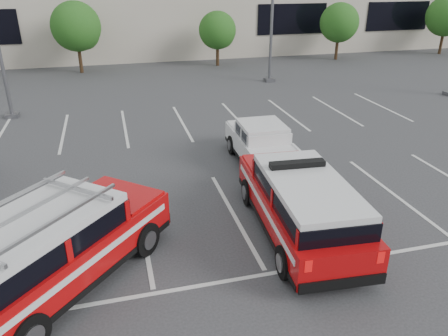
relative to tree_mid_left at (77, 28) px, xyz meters
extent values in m
plane|color=#333336|center=(4.91, -22.05, -3.04)|extent=(120.00, 120.00, 0.00)
cube|color=silver|center=(4.91, -17.55, -3.03)|extent=(23.00, 15.00, 0.01)
cube|color=beige|center=(4.91, 9.95, 0.96)|extent=(60.00, 15.00, 8.00)
cylinder|color=#3F2B19|center=(-0.09, -0.05, -2.12)|extent=(0.24, 0.24, 1.84)
sphere|color=#134713|center=(-0.09, -0.05, 0.12)|extent=(3.37, 3.37, 3.37)
sphere|color=#134713|center=(0.31, 0.15, -0.39)|extent=(2.24, 2.24, 2.24)
cylinder|color=#3F2B19|center=(9.91, -0.05, -2.28)|extent=(0.24, 0.24, 1.51)
sphere|color=#134713|center=(9.91, -0.05, -0.44)|extent=(2.77, 2.77, 2.77)
sphere|color=#134713|center=(10.31, 0.15, -0.86)|extent=(1.85, 1.85, 1.85)
cylinder|color=#3F2B19|center=(19.91, -0.05, -2.20)|extent=(0.24, 0.24, 1.67)
sphere|color=#134713|center=(19.91, -0.05, -0.16)|extent=(3.07, 3.07, 3.07)
sphere|color=#134713|center=(20.31, 0.15, -0.62)|extent=(2.05, 2.05, 2.05)
cylinder|color=#3F2B19|center=(29.91, -0.05, -2.12)|extent=(0.24, 0.24, 1.84)
sphere|color=#134713|center=(29.91, -0.05, 0.12)|extent=(3.37, 3.37, 3.37)
sphere|color=#134713|center=(30.31, 0.15, -0.39)|extent=(2.24, 2.24, 2.24)
cube|color=#59595E|center=(-3.09, -10.05, -2.94)|extent=(0.60, 0.60, 0.20)
cube|color=#59595E|center=(11.91, -6.05, -2.94)|extent=(0.60, 0.60, 0.20)
cylinder|color=#59595E|center=(11.91, -6.05, 1.96)|extent=(0.18, 0.18, 10.00)
cube|color=#B3080A|center=(6.36, -23.34, -2.26)|extent=(2.44, 5.77, 0.86)
cube|color=black|center=(6.33, -23.85, -1.61)|extent=(2.16, 4.12, 0.45)
cube|color=silver|center=(6.33, -23.85, -1.30)|extent=(2.12, 4.04, 0.16)
cube|color=black|center=(6.39, -22.98, -1.13)|extent=(1.53, 0.39, 0.15)
cube|color=silver|center=(6.95, -19.05, -2.37)|extent=(1.91, 5.17, 0.74)
cube|color=black|center=(6.96, -18.58, -1.80)|extent=(1.68, 1.86, 0.39)
cube|color=silver|center=(6.96, -18.58, -1.54)|extent=(1.64, 1.82, 0.14)
cube|color=#B3080A|center=(0.22, -23.94, -2.20)|extent=(5.42, 5.66, 0.93)
cube|color=black|center=(-0.15, -24.35, -1.49)|extent=(4.10, 4.23, 0.49)
cube|color=silver|center=(-0.15, -24.35, -1.16)|extent=(4.02, 4.14, 0.18)
cube|color=#A5A5A8|center=(-0.15, -24.35, -0.85)|extent=(3.89, 3.99, 0.07)
camera|label=1|loc=(1.75, -32.82, 3.60)|focal=35.00mm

